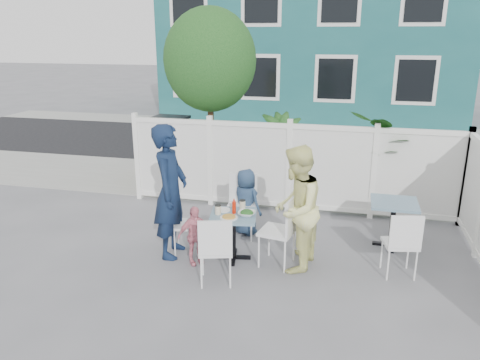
% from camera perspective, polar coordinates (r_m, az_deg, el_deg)
% --- Properties ---
extents(ground, '(80.00, 80.00, 0.00)m').
position_cam_1_polar(ground, '(6.44, 1.91, -11.21)').
color(ground, slate).
extents(near_sidewalk, '(24.00, 2.60, 0.01)m').
position_cam_1_polar(near_sidewalk, '(9.90, 6.33, -0.80)').
color(near_sidewalk, gray).
rests_on(near_sidewalk, ground).
extents(street, '(24.00, 5.00, 0.01)m').
position_cam_1_polar(street, '(13.45, 8.35, 4.01)').
color(street, black).
rests_on(street, ground).
extents(far_sidewalk, '(24.00, 1.60, 0.01)m').
position_cam_1_polar(far_sidewalk, '(16.47, 9.38, 6.44)').
color(far_sidewalk, gray).
rests_on(far_sidewalk, ground).
extents(building, '(11.00, 6.00, 6.00)m').
position_cam_1_polar(building, '(19.60, 9.11, 17.00)').
color(building, '#1A5558').
rests_on(building, ground).
extents(fence_back, '(5.86, 0.08, 1.60)m').
position_cam_1_polar(fence_back, '(8.33, 5.96, 1.30)').
color(fence_back, white).
rests_on(fence_back, ground).
extents(tree, '(1.80, 1.62, 3.59)m').
position_cam_1_polar(tree, '(9.26, -3.71, 14.35)').
color(tree, '#382316').
rests_on(tree, ground).
extents(utility_cabinet, '(0.73, 0.54, 1.29)m').
position_cam_1_polar(utility_cabinet, '(10.57, -8.36, 3.91)').
color(utility_cabinet, gold).
rests_on(utility_cabinet, ground).
extents(potted_shrub_a, '(1.15, 1.15, 1.65)m').
position_cam_1_polar(potted_shrub_a, '(9.03, 4.70, 2.86)').
color(potted_shrub_a, '#144016').
rests_on(potted_shrub_a, ground).
extents(potted_shrub_b, '(2.11, 2.15, 1.81)m').
position_cam_1_polar(potted_shrub_b, '(8.84, 16.89, 2.37)').
color(potted_shrub_b, '#144016').
rests_on(potted_shrub_b, ground).
extents(main_table, '(0.73, 0.73, 0.67)m').
position_cam_1_polar(main_table, '(6.59, -0.83, -5.46)').
color(main_table, '#405473').
rests_on(main_table, ground).
extents(spare_table, '(0.68, 0.68, 0.71)m').
position_cam_1_polar(spare_table, '(7.33, 18.21, -3.73)').
color(spare_table, '#405473').
rests_on(spare_table, ground).
extents(chair_left, '(0.47, 0.48, 0.89)m').
position_cam_1_polar(chair_left, '(6.84, -7.14, -4.75)').
color(chair_left, white).
rests_on(chair_left, ground).
extents(chair_right, '(0.52, 0.54, 1.02)m').
position_cam_1_polar(chair_right, '(6.40, 5.30, -5.58)').
color(chair_right, white).
rests_on(chair_right, ground).
extents(chair_back, '(0.48, 0.46, 0.99)m').
position_cam_1_polar(chair_back, '(7.37, 0.22, -2.48)').
color(chair_back, white).
rests_on(chair_back, ground).
extents(chair_near, '(0.51, 0.50, 0.93)m').
position_cam_1_polar(chair_near, '(5.92, -3.00, -8.07)').
color(chair_near, white).
rests_on(chair_near, ground).
extents(chair_spare, '(0.48, 0.47, 0.91)m').
position_cam_1_polar(chair_spare, '(6.45, 19.19, -6.95)').
color(chair_spare, white).
rests_on(chair_spare, ground).
extents(man, '(0.51, 0.73, 1.92)m').
position_cam_1_polar(man, '(6.65, -8.47, -1.39)').
color(man, '#101E3A').
rests_on(man, ground).
extents(woman, '(0.76, 0.92, 1.72)m').
position_cam_1_polar(woman, '(6.26, 6.83, -3.52)').
color(woman, '#F7F74E').
rests_on(woman, ground).
extents(boy, '(0.62, 0.53, 1.07)m').
position_cam_1_polar(boy, '(7.42, 0.73, -2.68)').
color(boy, navy).
rests_on(boy, ground).
extents(toddler, '(0.51, 0.48, 0.85)m').
position_cam_1_polar(toddler, '(6.53, -5.57, -6.73)').
color(toddler, pink).
rests_on(toddler, ground).
extents(plate_main, '(0.24, 0.24, 0.02)m').
position_cam_1_polar(plate_main, '(6.41, -1.36, -4.61)').
color(plate_main, white).
rests_on(plate_main, main_table).
extents(plate_side, '(0.20, 0.20, 0.01)m').
position_cam_1_polar(plate_side, '(6.69, -2.06, -3.66)').
color(plate_side, white).
rests_on(plate_side, main_table).
extents(salad_bowl, '(0.24, 0.24, 0.06)m').
position_cam_1_polar(salad_bowl, '(6.49, 0.83, -4.12)').
color(salad_bowl, white).
rests_on(salad_bowl, main_table).
extents(coffee_cup_a, '(0.08, 0.08, 0.13)m').
position_cam_1_polar(coffee_cup_a, '(6.53, -2.71, -3.67)').
color(coffee_cup_a, beige).
rests_on(coffee_cup_a, main_table).
extents(coffee_cup_b, '(0.09, 0.09, 0.13)m').
position_cam_1_polar(coffee_cup_b, '(6.71, 0.29, -3.07)').
color(coffee_cup_b, beige).
rests_on(coffee_cup_b, main_table).
extents(ketchup_bottle, '(0.05, 0.05, 0.17)m').
position_cam_1_polar(ketchup_bottle, '(6.55, -0.73, -3.36)').
color(ketchup_bottle, red).
rests_on(ketchup_bottle, main_table).
extents(salt_shaker, '(0.03, 0.03, 0.07)m').
position_cam_1_polar(salt_shaker, '(6.78, -1.16, -3.08)').
color(salt_shaker, white).
rests_on(salt_shaker, main_table).
extents(pepper_shaker, '(0.03, 0.03, 0.07)m').
position_cam_1_polar(pepper_shaker, '(6.76, -0.67, -3.17)').
color(pepper_shaker, black).
rests_on(pepper_shaker, main_table).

